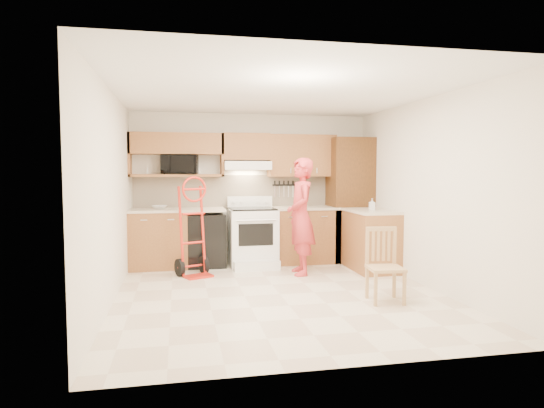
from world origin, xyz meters
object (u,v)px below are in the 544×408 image
object	(u,v)px
range	(253,232)
person	(301,216)
microwave	(180,164)
dining_chair	(385,265)
hand_truck	(195,231)

from	to	relation	value
range	person	world-z (taller)	person
microwave	dining_chair	bearing A→B (deg)	-41.19
range	microwave	bearing A→B (deg)	165.74
microwave	range	xyz separation A→B (m)	(1.15, -0.29, -1.09)
person	range	bearing A→B (deg)	-138.22
person	hand_truck	bearing A→B (deg)	-94.16
hand_truck	dining_chair	size ratio (longest dim) A/B	1.52
range	dining_chair	size ratio (longest dim) A/B	1.28
person	hand_truck	distance (m)	1.58
range	person	size ratio (longest dim) A/B	0.64
microwave	hand_truck	world-z (taller)	microwave
hand_truck	person	bearing A→B (deg)	-29.43
microwave	dining_chair	size ratio (longest dim) A/B	0.65
range	hand_truck	xyz separation A→B (m)	(-0.96, -0.55, 0.10)
person	dining_chair	size ratio (longest dim) A/B	1.99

